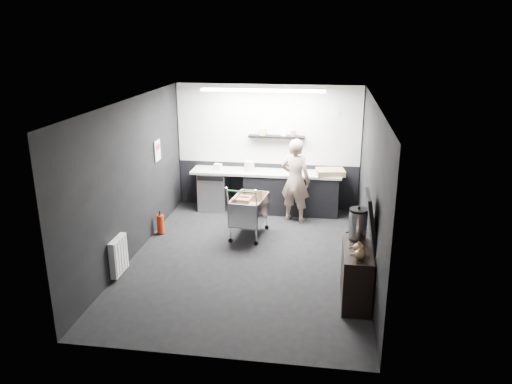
# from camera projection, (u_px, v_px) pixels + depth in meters

# --- Properties ---
(floor) EXTENTS (5.50, 5.50, 0.00)m
(floor) POSITION_uv_depth(u_px,v_px,m) (248.00, 259.00, 8.63)
(floor) COLOR black
(floor) RESTS_ON ground
(ceiling) EXTENTS (5.50, 5.50, 0.00)m
(ceiling) POSITION_uv_depth(u_px,v_px,m) (247.00, 102.00, 7.79)
(ceiling) COLOR silver
(ceiling) RESTS_ON wall_back
(wall_back) EXTENTS (5.50, 0.00, 5.50)m
(wall_back) POSITION_uv_depth(u_px,v_px,m) (268.00, 147.00, 10.80)
(wall_back) COLOR black
(wall_back) RESTS_ON floor
(wall_front) EXTENTS (5.50, 0.00, 5.50)m
(wall_front) POSITION_uv_depth(u_px,v_px,m) (208.00, 256.00, 5.63)
(wall_front) COLOR black
(wall_front) RESTS_ON floor
(wall_left) EXTENTS (0.00, 5.50, 5.50)m
(wall_left) POSITION_uv_depth(u_px,v_px,m) (132.00, 179.00, 8.49)
(wall_left) COLOR black
(wall_left) RESTS_ON floor
(wall_right) EXTENTS (0.00, 5.50, 5.50)m
(wall_right) POSITION_uv_depth(u_px,v_px,m) (371.00, 190.00, 7.93)
(wall_right) COLOR black
(wall_right) RESTS_ON floor
(kitchen_wall_panel) EXTENTS (3.95, 0.02, 1.70)m
(kitchen_wall_panel) POSITION_uv_depth(u_px,v_px,m) (268.00, 125.00, 10.62)
(kitchen_wall_panel) COLOR silver
(kitchen_wall_panel) RESTS_ON wall_back
(dado_panel) EXTENTS (3.95, 0.02, 1.00)m
(dado_panel) POSITION_uv_depth(u_px,v_px,m) (268.00, 185.00, 11.04)
(dado_panel) COLOR black
(dado_panel) RESTS_ON wall_back
(floating_shelf) EXTENTS (1.20, 0.22, 0.04)m
(floating_shelf) POSITION_uv_depth(u_px,v_px,m) (277.00, 137.00, 10.56)
(floating_shelf) COLOR black
(floating_shelf) RESTS_ON wall_back
(wall_clock) EXTENTS (0.20, 0.03, 0.20)m
(wall_clock) POSITION_uv_depth(u_px,v_px,m) (335.00, 112.00, 10.33)
(wall_clock) COLOR white
(wall_clock) RESTS_ON wall_back
(poster) EXTENTS (0.02, 0.30, 0.40)m
(poster) POSITION_uv_depth(u_px,v_px,m) (157.00, 151.00, 9.65)
(poster) COLOR white
(poster) RESTS_ON wall_left
(poster_red_band) EXTENTS (0.02, 0.22, 0.10)m
(poster_red_band) POSITION_uv_depth(u_px,v_px,m) (157.00, 147.00, 9.62)
(poster_red_band) COLOR red
(poster_red_band) RESTS_ON poster
(radiator) EXTENTS (0.10, 0.50, 0.60)m
(radiator) POSITION_uv_depth(u_px,v_px,m) (119.00, 256.00, 7.94)
(radiator) COLOR white
(radiator) RESTS_ON wall_left
(ceiling_strip) EXTENTS (2.40, 0.20, 0.04)m
(ceiling_strip) POSITION_uv_depth(u_px,v_px,m) (263.00, 90.00, 9.54)
(ceiling_strip) COLOR white
(ceiling_strip) RESTS_ON ceiling
(prep_counter) EXTENTS (3.20, 0.61, 0.90)m
(prep_counter) POSITION_uv_depth(u_px,v_px,m) (272.00, 191.00, 10.75)
(prep_counter) COLOR black
(prep_counter) RESTS_ON floor
(person) EXTENTS (0.73, 0.60, 1.73)m
(person) POSITION_uv_depth(u_px,v_px,m) (295.00, 180.00, 10.12)
(person) COLOR beige
(person) RESTS_ON floor
(shopping_cart) EXTENTS (0.68, 1.02, 1.06)m
(shopping_cart) POSITION_uv_depth(u_px,v_px,m) (249.00, 211.00, 9.45)
(shopping_cart) COLOR silver
(shopping_cart) RESTS_ON floor
(sideboard) EXTENTS (0.46, 1.09, 1.63)m
(sideboard) POSITION_uv_depth(u_px,v_px,m) (357.00, 266.00, 7.21)
(sideboard) COLOR black
(sideboard) RESTS_ON floor
(fire_extinguisher) EXTENTS (0.14, 0.14, 0.45)m
(fire_extinguisher) POSITION_uv_depth(u_px,v_px,m) (160.00, 223.00, 9.62)
(fire_extinguisher) COLOR red
(fire_extinguisher) RESTS_ON floor
(cardboard_box) EXTENTS (0.64, 0.52, 0.11)m
(cardboard_box) POSITION_uv_depth(u_px,v_px,m) (330.00, 172.00, 10.37)
(cardboard_box) COLOR tan
(cardboard_box) RESTS_ON prep_counter
(pink_tub) EXTENTS (0.21, 0.21, 0.21)m
(pink_tub) POSITION_uv_depth(u_px,v_px,m) (249.00, 166.00, 10.64)
(pink_tub) COLOR silver
(pink_tub) RESTS_ON prep_counter
(white_container) EXTENTS (0.17, 0.14, 0.14)m
(white_container) POSITION_uv_depth(u_px,v_px,m) (218.00, 167.00, 10.70)
(white_container) COLOR white
(white_container) RESTS_ON prep_counter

